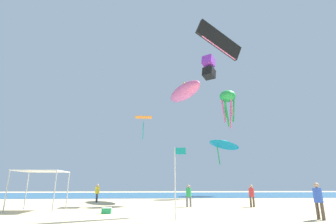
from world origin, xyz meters
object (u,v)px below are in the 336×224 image
object	(u,v)px
person_central	(252,194)
kite_inflatable_pink	(184,92)
kite_diamond_orange	(144,118)
kite_box_purple	(209,67)
canopy_tent	(42,173)
person_rightmost	(189,194)
kite_delta_teal	(224,143)
kite_octopus_green	(228,98)
person_leftmost	(97,191)
person_near_tent	(318,198)
kite_parafoil_black	(219,41)
banner_flag	(176,175)
cooler_box	(107,211)

from	to	relation	value
person_central	kite_inflatable_pink	xyz separation A→B (m)	(-3.72, 10.41, 12.37)
kite_diamond_orange	kite_box_purple	distance (m)	10.30
canopy_tent	person_rightmost	distance (m)	10.97
kite_delta_teal	kite_octopus_green	xyz separation A→B (m)	(-0.55, -4.98, 6.00)
person_rightmost	kite_diamond_orange	bearing A→B (deg)	-49.15
kite_box_purple	person_leftmost	bearing A→B (deg)	-147.66
canopy_tent	person_rightmost	world-z (taller)	canopy_tent
person_rightmost	kite_octopus_green	bearing A→B (deg)	-134.18
canopy_tent	kite_box_purple	size ratio (longest dim) A/B	1.10
canopy_tent	person_leftmost	bearing A→B (deg)	74.96
canopy_tent	person_near_tent	bearing A→B (deg)	-19.46
canopy_tent	kite_octopus_green	size ratio (longest dim) A/B	0.52
kite_inflatable_pink	person_near_tent	bearing A→B (deg)	171.07
person_rightmost	kite_delta_teal	bearing A→B (deg)	-128.85
canopy_tent	kite_delta_teal	size ratio (longest dim) A/B	0.50
kite_box_purple	kite_delta_teal	bearing A→B (deg)	105.60
kite_parafoil_black	banner_flag	bearing A→B (deg)	-157.24
banner_flag	kite_diamond_orange	world-z (taller)	kite_diamond_orange
kite_box_purple	canopy_tent	bearing A→B (deg)	-114.88
person_central	kite_diamond_orange	bearing A→B (deg)	-42.30
person_leftmost	kite_box_purple	bearing A→B (deg)	-113.99
person_central	kite_octopus_green	distance (m)	20.54
cooler_box	kite_box_purple	world-z (taller)	kite_box_purple
person_central	banner_flag	xyz separation A→B (m)	(-6.70, -7.15, 1.17)
banner_flag	kite_parafoil_black	xyz separation A→B (m)	(4.02, 4.35, 10.66)
kite_parafoil_black	kite_inflatable_pink	size ratio (longest dim) A/B	0.57
person_central	kite_parafoil_black	world-z (taller)	kite_parafoil_black
canopy_tent	banner_flag	distance (m)	10.35
canopy_tent	banner_flag	bearing A→B (deg)	-31.17
person_central	kite_box_purple	xyz separation A→B (m)	(-1.51, 5.75, 13.68)
banner_flag	person_rightmost	bearing A→B (deg)	77.00
kite_parafoil_black	kite_delta_teal	size ratio (longest dim) A/B	0.69
person_near_tent	kite_inflatable_pink	distance (m)	22.13
kite_inflatable_pink	cooler_box	bearing A→B (deg)	131.88
person_near_tent	kite_delta_teal	bearing A→B (deg)	-17.18
person_leftmost	kite_inflatable_pink	bearing A→B (deg)	-88.14
banner_flag	kite_octopus_green	bearing A→B (deg)	65.34
kite_diamond_orange	kite_inflatable_pink	size ratio (longest dim) A/B	0.30
person_rightmost	kite_octopus_green	xyz separation A→B (m)	(8.50, 14.71, 13.32)
kite_inflatable_pink	kite_octopus_green	size ratio (longest dim) A/B	1.28
person_near_tent	kite_box_purple	size ratio (longest dim) A/B	0.66
kite_box_purple	cooler_box	bearing A→B (deg)	-96.59
kite_inflatable_pink	kite_octopus_green	xyz separation A→B (m)	(7.29, 4.81, 0.95)
canopy_tent	kite_delta_teal	world-z (taller)	kite_delta_teal
person_central	kite_diamond_orange	xyz separation A→B (m)	(-8.74, 3.17, 6.81)
kite_inflatable_pink	kite_diamond_orange	bearing A→B (deg)	122.95
canopy_tent	person_near_tent	world-z (taller)	canopy_tent
person_leftmost	kite_octopus_green	size ratio (longest dim) A/B	0.31
person_rightmost	kite_diamond_orange	size ratio (longest dim) A/B	0.76
person_central	banner_flag	bearing A→B (deg)	24.49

